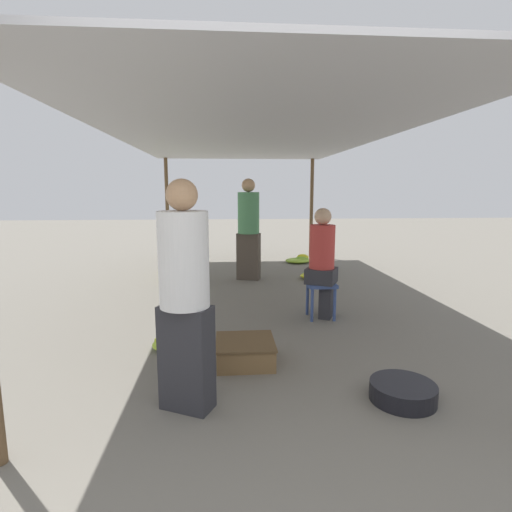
{
  "coord_description": "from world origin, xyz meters",
  "views": [
    {
      "loc": [
        -0.35,
        -1.87,
        1.54
      ],
      "look_at": [
        0.0,
        2.68,
        0.79
      ],
      "focal_mm": 28.0,
      "sensor_mm": 36.0,
      "label": 1
    }
  ],
  "objects": [
    {
      "name": "banana_pile_right_1",
      "position": [
        1.23,
        6.53,
        0.06
      ],
      "size": [
        0.54,
        0.47,
        0.18
      ],
      "color": "#7CB636",
      "rests_on": "ground"
    },
    {
      "name": "banana_pile_left_3",
      "position": [
        -1.17,
        6.82,
        0.08
      ],
      "size": [
        0.59,
        0.59,
        0.23
      ],
      "color": "yellow",
      "rests_on": "ground"
    },
    {
      "name": "vendor_seated",
      "position": [
        0.82,
        2.77,
        0.7
      ],
      "size": [
        0.46,
        0.46,
        1.34
      ],
      "color": "#2D2D33",
      "rests_on": "ground"
    },
    {
      "name": "crate_near",
      "position": [
        -0.19,
        1.54,
        0.11
      ],
      "size": [
        0.53,
        0.53,
        0.21
      ],
      "color": "brown",
      "rests_on": "ground"
    },
    {
      "name": "banana_pile_left_2",
      "position": [
        -1.21,
        4.97,
        0.07
      ],
      "size": [
        0.6,
        0.53,
        0.28
      ],
      "color": "#95C031",
      "rests_on": "ground"
    },
    {
      "name": "banana_pile_left_0",
      "position": [
        -0.84,
        1.92,
        0.07
      ],
      "size": [
        0.44,
        0.47,
        0.18
      ],
      "color": "#BBCF2B",
      "rests_on": "ground"
    },
    {
      "name": "shopper_walking_mid",
      "position": [
        0.05,
        5.0,
        0.91
      ],
      "size": [
        0.47,
        0.47,
        1.75
      ],
      "color": "#4C4238",
      "rests_on": "ground"
    },
    {
      "name": "canopy_post_back_right",
      "position": [
        1.65,
        7.33,
        1.13
      ],
      "size": [
        0.08,
        0.08,
        2.26
      ],
      "primitive_type": "cylinder",
      "color": "brown",
      "rests_on": "ground"
    },
    {
      "name": "basin_black",
      "position": [
        0.95,
        0.79,
        0.07
      ],
      "size": [
        0.48,
        0.48,
        0.14
      ],
      "color": "black",
      "rests_on": "ground"
    },
    {
      "name": "vendor_foreground",
      "position": [
        -0.64,
        0.82,
        0.84
      ],
      "size": [
        0.46,
        0.46,
        1.62
      ],
      "color": "#2D2D33",
      "rests_on": "ground"
    },
    {
      "name": "banana_pile_left_1",
      "position": [
        -1.37,
        5.66,
        0.06
      ],
      "size": [
        0.57,
        0.55,
        0.16
      ],
      "color": "#B0CB2D",
      "rests_on": "ground"
    },
    {
      "name": "stool",
      "position": [
        0.8,
        2.76,
        0.35
      ],
      "size": [
        0.34,
        0.34,
        0.44
      ],
      "color": "#384C84",
      "rests_on": "ground"
    },
    {
      "name": "canopy_tarp",
      "position": [
        0.0,
        3.81,
        2.28
      ],
      "size": [
        3.71,
        7.43,
        0.04
      ],
      "primitive_type": "cube",
      "color": "#B2B2B7",
      "rests_on": "canopy_post_front_left"
    },
    {
      "name": "canopy_post_back_left",
      "position": [
        -1.65,
        7.33,
        1.13
      ],
      "size": [
        0.08,
        0.08,
        2.26
      ],
      "primitive_type": "cylinder",
      "color": "brown",
      "rests_on": "ground"
    },
    {
      "name": "ground_plane",
      "position": [
        0.0,
        0.0,
        0.0
      ],
      "size": [
        40.0,
        40.0,
        0.0
      ],
      "primitive_type": "plane",
      "color": "slate",
      "rests_on": "ground"
    },
    {
      "name": "banana_pile_right_0",
      "position": [
        1.21,
        4.95,
        0.08
      ],
      "size": [
        0.53,
        0.54,
        0.22
      ],
      "color": "yellow",
      "rests_on": "ground"
    }
  ]
}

